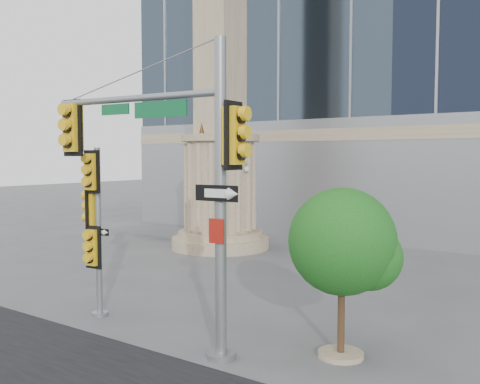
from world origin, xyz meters
The scene contains 5 objects.
ground centered at (0.00, 0.00, 0.00)m, with size 120.00×120.00×0.00m, color #545456.
monument centered at (-6.00, 9.00, 5.52)m, with size 4.40×4.40×16.60m.
main_signal_pole centered at (0.88, -1.59, 4.04)m, with size 5.06×0.83×6.51m.
secondary_signal_pole centered at (-2.33, -1.10, 2.57)m, with size 0.78×0.57×4.38m.
street_tree centered at (4.07, 0.03, 2.32)m, with size 2.26×2.21×3.52m.
Camera 1 is at (8.58, -10.02, 4.16)m, focal length 40.00 mm.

